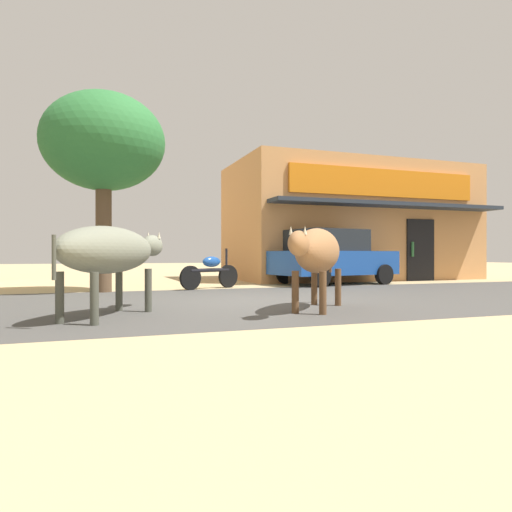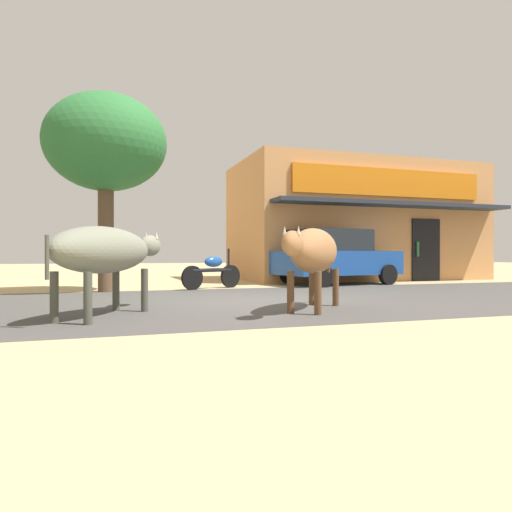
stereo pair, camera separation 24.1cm
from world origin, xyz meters
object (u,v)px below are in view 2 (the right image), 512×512
Objects in this scene: roadside_tree at (106,144)px; parked_hatchback_car at (335,256)px; parked_motorcycle at (213,271)px; cow_near_brown at (106,251)px; cow_far_dark at (314,252)px; pedestrian_by_shop at (413,255)px.

parked_hatchback_car is (6.56, 0.77, -2.71)m from roadside_tree.
cow_near_brown is (-2.70, -4.86, 0.48)m from parked_motorcycle.
pedestrian_by_shop reaches higher than cow_far_dark.
roadside_tree reaches higher than parked_motorcycle.
cow_near_brown is at bearing -119.09° from parked_motorcycle.
cow_far_dark is at bearing -84.51° from parked_motorcycle.
roadside_tree is at bearing 122.62° from cow_far_dark.
cow_near_brown is at bearing -90.40° from roadside_tree.
roadside_tree reaches higher than cow_far_dark.
parked_hatchback_car is 6.64m from cow_far_dark.
parked_hatchback_car is at bearing 59.24° from cow_far_dark.
pedestrian_by_shop is (6.77, 6.49, -0.05)m from cow_far_dark.
pedestrian_by_shop is (3.37, 0.78, 0.05)m from parked_hatchback_car.
roadside_tree is at bearing -171.16° from pedestrian_by_shop.
roadside_tree is at bearing 89.60° from cow_near_brown.
pedestrian_by_shop is at bearing 13.01° from parked_hatchback_car.
pedestrian_by_shop reaches higher than parked_motorcycle.
parked_hatchback_car is 3.46m from pedestrian_by_shop.
parked_hatchback_car is 2.58× the size of pedestrian_by_shop.
parked_motorcycle is (2.67, 0.16, -3.08)m from roadside_tree.
cow_far_dark reaches higher than cow_near_brown.
parked_hatchback_car is 3.95m from parked_motorcycle.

